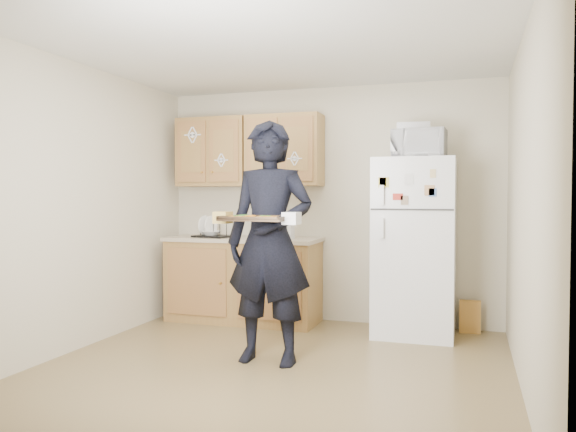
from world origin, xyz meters
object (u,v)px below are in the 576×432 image
at_px(baking_tray, 257,219).
at_px(person, 270,242).
at_px(refrigerator, 415,247).
at_px(microwave, 419,144).
at_px(dish_rack, 213,230).

bearing_deg(baking_tray, person, 91.29).
bearing_deg(refrigerator, person, -128.87).
relative_size(refrigerator, microwave, 3.48).
height_order(microwave, dish_rack, microwave).
height_order(refrigerator, baking_tray, refrigerator).
bearing_deg(person, microwave, 49.61).
distance_m(baking_tray, microwave, 1.97).
bearing_deg(dish_rack, refrigerator, 0.47).
bearing_deg(refrigerator, baking_tray, -123.03).
relative_size(person, dish_rack, 5.04).
relative_size(refrigerator, person, 0.87).
xyz_separation_m(person, microwave, (1.06, 1.22, 0.86)).
relative_size(baking_tray, dish_rack, 1.28).
height_order(refrigerator, microwave, microwave).
relative_size(refrigerator, dish_rack, 4.40).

